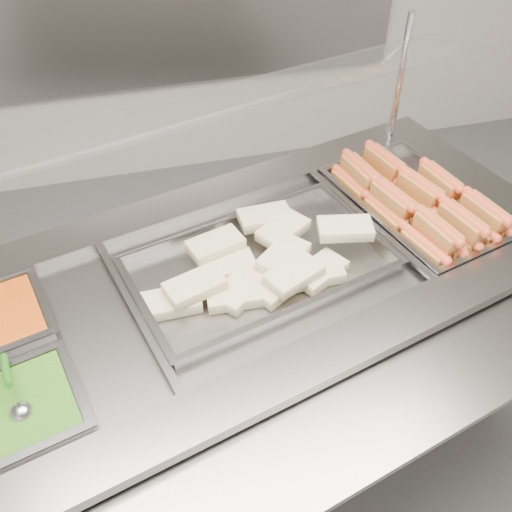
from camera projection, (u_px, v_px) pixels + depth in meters
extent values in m
cube|color=slate|center=(243.00, 371.00, 1.97)|extent=(2.05, 1.25, 0.92)
cube|color=gray|center=(311.00, 363.00, 1.40)|extent=(1.96, 0.64, 0.03)
cube|color=gray|center=(187.00, 203.00, 1.88)|extent=(1.96, 0.64, 0.03)
cube|color=gray|center=(475.00, 180.00, 1.98)|extent=(0.29, 0.62, 0.03)
cube|color=black|center=(241.00, 300.00, 1.72)|extent=(1.82, 1.02, 0.02)
cube|color=gray|center=(367.00, 220.00, 1.80)|extent=(0.17, 0.59, 0.01)
cube|color=gray|center=(135.00, 310.00, 1.52)|extent=(0.17, 0.59, 0.01)
cube|color=gray|center=(352.00, 426.00, 1.32)|extent=(1.91, 0.74, 0.02)
cylinder|color=silver|center=(400.00, 80.00, 1.99)|extent=(0.03, 0.03, 0.47)
cube|color=silver|center=(198.00, 107.00, 1.50)|extent=(1.77, 0.74, 0.09)
cube|color=#16580E|center=(11.00, 422.00, 1.31)|extent=(0.35, 0.30, 0.09)
cube|color=#91581E|center=(424.00, 250.00, 1.72)|extent=(0.10, 0.17, 0.06)
cylinder|color=#D34225|center=(425.00, 244.00, 1.70)|extent=(0.08, 0.18, 0.03)
cube|color=#91581E|center=(385.00, 216.00, 1.84)|extent=(0.09, 0.17, 0.06)
cylinder|color=#D34225|center=(386.00, 211.00, 1.82)|extent=(0.08, 0.18, 0.03)
cube|color=#91581E|center=(350.00, 187.00, 1.96)|extent=(0.09, 0.17, 0.06)
cylinder|color=#D34225|center=(351.00, 181.00, 1.94)|extent=(0.07, 0.18, 0.03)
cube|color=#91581E|center=(440.00, 243.00, 1.74)|extent=(0.10, 0.17, 0.06)
cylinder|color=#D34225|center=(442.00, 237.00, 1.73)|extent=(0.08, 0.18, 0.03)
cube|color=#91581E|center=(401.00, 210.00, 1.86)|extent=(0.09, 0.17, 0.06)
cylinder|color=#D34225|center=(402.00, 205.00, 1.85)|extent=(0.07, 0.18, 0.03)
cube|color=#91581E|center=(366.00, 182.00, 1.98)|extent=(0.10, 0.17, 0.06)
cylinder|color=#D34225|center=(367.00, 176.00, 1.96)|extent=(0.08, 0.18, 0.03)
cube|color=#91581E|center=(456.00, 236.00, 1.77)|extent=(0.09, 0.17, 0.06)
cylinder|color=#D34225|center=(458.00, 230.00, 1.75)|extent=(0.07, 0.18, 0.03)
cube|color=#91581E|center=(416.00, 204.00, 1.89)|extent=(0.09, 0.17, 0.06)
cylinder|color=#D34225|center=(418.00, 198.00, 1.87)|extent=(0.08, 0.18, 0.03)
cube|color=#91581E|center=(381.00, 176.00, 2.01)|extent=(0.09, 0.17, 0.06)
cylinder|color=#D34225|center=(382.00, 171.00, 1.99)|extent=(0.08, 0.18, 0.03)
cube|color=#91581E|center=(472.00, 229.00, 1.79)|extent=(0.10, 0.17, 0.06)
cylinder|color=#D34225|center=(474.00, 223.00, 1.78)|extent=(0.08, 0.18, 0.03)
cube|color=#91581E|center=(432.00, 198.00, 1.91)|extent=(0.10, 0.17, 0.06)
cylinder|color=#D34225|center=(433.00, 193.00, 1.89)|extent=(0.08, 0.18, 0.03)
cube|color=#91581E|center=(396.00, 171.00, 2.03)|extent=(0.09, 0.17, 0.06)
cylinder|color=#D34225|center=(397.00, 165.00, 2.01)|extent=(0.07, 0.18, 0.03)
cube|color=#91581E|center=(487.00, 222.00, 1.81)|extent=(0.09, 0.17, 0.06)
cylinder|color=#D34225|center=(489.00, 217.00, 1.80)|extent=(0.07, 0.18, 0.03)
cube|color=#91581E|center=(446.00, 193.00, 1.94)|extent=(0.09, 0.17, 0.06)
cylinder|color=#D34225|center=(448.00, 187.00, 1.92)|extent=(0.07, 0.18, 0.03)
cube|color=#91581E|center=(437.00, 232.00, 1.70)|extent=(0.09, 0.17, 0.06)
cylinder|color=#D34225|center=(439.00, 226.00, 1.68)|extent=(0.07, 0.18, 0.03)
cube|color=#91581E|center=(392.00, 199.00, 1.81)|extent=(0.10, 0.17, 0.06)
cylinder|color=#D34225|center=(394.00, 193.00, 1.80)|extent=(0.08, 0.18, 0.03)
cube|color=#91581E|center=(360.00, 172.00, 1.93)|extent=(0.08, 0.17, 0.06)
cylinder|color=#D34225|center=(360.00, 166.00, 1.91)|extent=(0.06, 0.18, 0.03)
cube|color=#91581E|center=(462.00, 222.00, 1.73)|extent=(0.09, 0.17, 0.06)
cylinder|color=#D34225|center=(464.00, 216.00, 1.71)|extent=(0.07, 0.18, 0.03)
cube|color=#91581E|center=(420.00, 189.00, 1.86)|extent=(0.10, 0.17, 0.06)
cylinder|color=#D34225|center=(421.00, 183.00, 1.84)|extent=(0.08, 0.18, 0.03)
cube|color=#91581E|center=(384.00, 162.00, 1.97)|extent=(0.09, 0.17, 0.06)
cylinder|color=#D34225|center=(385.00, 156.00, 1.96)|extent=(0.08, 0.18, 0.03)
cube|color=#91581E|center=(484.00, 212.00, 1.77)|extent=(0.09, 0.17, 0.06)
cylinder|color=#D34225|center=(487.00, 206.00, 1.75)|extent=(0.07, 0.18, 0.03)
cube|color=#91581E|center=(440.00, 181.00, 1.89)|extent=(0.09, 0.17, 0.06)
cylinder|color=#D34225|center=(441.00, 175.00, 1.87)|extent=(0.07, 0.18, 0.03)
cube|color=beige|center=(235.00, 295.00, 1.57)|extent=(0.16, 0.10, 0.03)
cube|color=beige|center=(240.00, 289.00, 1.58)|extent=(0.18, 0.17, 0.03)
cube|color=beige|center=(171.00, 303.00, 1.55)|extent=(0.16, 0.09, 0.03)
cube|color=beige|center=(315.00, 273.00, 1.63)|extent=(0.16, 0.09, 0.03)
cube|color=beige|center=(228.00, 267.00, 1.65)|extent=(0.17, 0.10, 0.03)
cube|color=beige|center=(279.00, 285.00, 1.60)|extent=(0.18, 0.16, 0.03)
cube|color=beige|center=(286.00, 276.00, 1.63)|extent=(0.16, 0.10, 0.03)
cube|color=beige|center=(320.00, 272.00, 1.63)|extent=(0.18, 0.16, 0.03)
cube|color=beige|center=(216.00, 245.00, 1.67)|extent=(0.18, 0.13, 0.03)
cube|color=beige|center=(265.00, 217.00, 1.76)|extent=(0.16, 0.10, 0.03)
cube|color=beige|center=(283.00, 230.00, 1.72)|extent=(0.18, 0.16, 0.03)
cube|color=beige|center=(294.00, 275.00, 1.58)|extent=(0.18, 0.15, 0.03)
cube|color=beige|center=(195.00, 286.00, 1.55)|extent=(0.18, 0.14, 0.03)
cube|color=beige|center=(283.00, 256.00, 1.64)|extent=(0.18, 0.17, 0.03)
cube|color=beige|center=(345.00, 228.00, 1.68)|extent=(0.17, 0.12, 0.03)
sphere|color=silver|center=(22.00, 414.00, 1.29)|extent=(0.06, 0.06, 0.06)
cylinder|color=#1D7D16|center=(6.00, 370.00, 1.30)|extent=(0.06, 0.16, 0.09)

